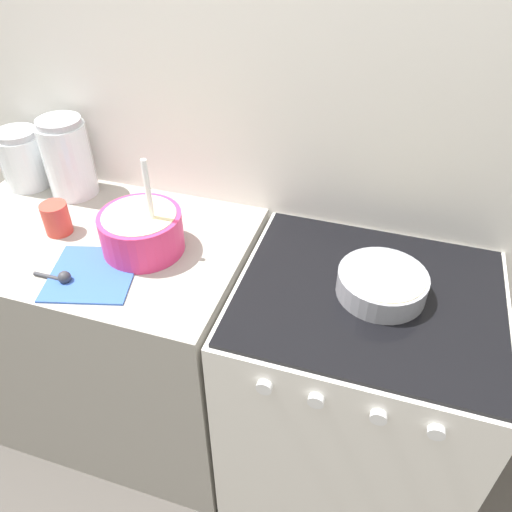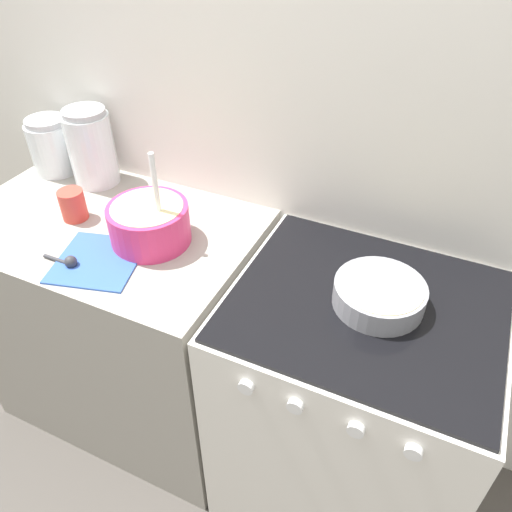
{
  "view_description": "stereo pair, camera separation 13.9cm",
  "coord_description": "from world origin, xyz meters",
  "px_view_note": "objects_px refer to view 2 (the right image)",
  "views": [
    {
      "loc": [
        0.38,
        -0.72,
        1.83
      ],
      "look_at": [
        0.05,
        0.31,
        0.96
      ],
      "focal_mm": 35.0,
      "sensor_mm": 36.0,
      "label": 1
    },
    {
      "loc": [
        0.51,
        -0.67,
        1.83
      ],
      "look_at": [
        0.05,
        0.31,
        0.96
      ],
      "focal_mm": 35.0,
      "sensor_mm": 36.0,
      "label": 2
    }
  ],
  "objects_px": {
    "stove": "(347,406)",
    "tin_can": "(73,205)",
    "baking_pan": "(379,294)",
    "storage_jar_middle": "(92,152)",
    "mixing_bowl": "(149,221)",
    "storage_jar_left": "(53,149)"
  },
  "relations": [
    {
      "from": "stove",
      "to": "tin_can",
      "type": "xyz_separation_m",
      "value": [
        -0.97,
        -0.01,
        0.51
      ]
    },
    {
      "from": "baking_pan",
      "to": "storage_jar_middle",
      "type": "xyz_separation_m",
      "value": [
        -1.08,
        0.2,
        0.08
      ]
    },
    {
      "from": "mixing_bowl",
      "to": "baking_pan",
      "type": "distance_m",
      "value": 0.7
    },
    {
      "from": "stove",
      "to": "tin_can",
      "type": "distance_m",
      "value": 1.09
    },
    {
      "from": "tin_can",
      "to": "mixing_bowl",
      "type": "bearing_deg",
      "value": 0.28
    },
    {
      "from": "stove",
      "to": "storage_jar_left",
      "type": "xyz_separation_m",
      "value": [
        -1.24,
        0.21,
        0.54
      ]
    },
    {
      "from": "stove",
      "to": "baking_pan",
      "type": "relative_size",
      "value": 3.84
    },
    {
      "from": "mixing_bowl",
      "to": "storage_jar_middle",
      "type": "distance_m",
      "value": 0.44
    },
    {
      "from": "mixing_bowl",
      "to": "tin_can",
      "type": "bearing_deg",
      "value": -179.72
    },
    {
      "from": "baking_pan",
      "to": "storage_jar_middle",
      "type": "relative_size",
      "value": 0.88
    },
    {
      "from": "tin_can",
      "to": "storage_jar_middle",
      "type": "bearing_deg",
      "value": 111.36
    },
    {
      "from": "storage_jar_middle",
      "to": "tin_can",
      "type": "relative_size",
      "value": 2.7
    },
    {
      "from": "baking_pan",
      "to": "storage_jar_middle",
      "type": "distance_m",
      "value": 1.1
    },
    {
      "from": "stove",
      "to": "baking_pan",
      "type": "bearing_deg",
      "value": 21.18
    },
    {
      "from": "mixing_bowl",
      "to": "storage_jar_left",
      "type": "height_order",
      "value": "mixing_bowl"
    },
    {
      "from": "stove",
      "to": "tin_can",
      "type": "relative_size",
      "value": 9.14
    },
    {
      "from": "mixing_bowl",
      "to": "tin_can",
      "type": "distance_m",
      "value": 0.3
    },
    {
      "from": "mixing_bowl",
      "to": "tin_can",
      "type": "height_order",
      "value": "mixing_bowl"
    },
    {
      "from": "storage_jar_left",
      "to": "mixing_bowl",
      "type": "bearing_deg",
      "value": -21.08
    },
    {
      "from": "mixing_bowl",
      "to": "baking_pan",
      "type": "relative_size",
      "value": 1.28
    },
    {
      "from": "storage_jar_left",
      "to": "storage_jar_middle",
      "type": "bearing_deg",
      "value": -0.0
    },
    {
      "from": "stove",
      "to": "storage_jar_middle",
      "type": "xyz_separation_m",
      "value": [
        -1.05,
        0.21,
        0.57
      ]
    }
  ]
}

